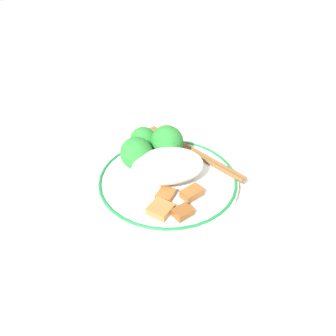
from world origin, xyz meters
The scene contains 11 objects.
ground_plane centered at (0.00, 0.00, 0.00)m, with size 3.00×3.00×0.00m, color silver.
plate centered at (0.00, 0.00, 0.01)m, with size 0.21×0.21×0.02m.
rice_mound centered at (0.00, 0.00, 0.04)m, with size 0.11×0.07×0.05m.
broccoli_back_left centered at (-0.01, -0.05, 0.05)m, with size 0.05×0.05×0.06m.
broccoli_back_center centered at (0.03, -0.07, 0.04)m, with size 0.04×0.04×0.05m.
broccoli_back_right centered at (0.04, -0.03, 0.04)m, with size 0.05×0.05×0.06m.
meat_near_front centered at (0.02, 0.07, 0.02)m, with size 0.04×0.04×0.01m.
meat_near_left centered at (-0.03, 0.05, 0.02)m, with size 0.04×0.03×0.01m.
meat_near_right centered at (0.01, 0.04, 0.02)m, with size 0.03×0.03×0.01m.
meat_near_back centered at (-0.01, 0.08, 0.02)m, with size 0.03×0.03×0.01m.
chopsticks centered at (-0.05, -0.06, 0.02)m, with size 0.13×0.18×0.01m.
Camera 1 is at (0.06, 0.38, 0.33)m, focal length 35.00 mm.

